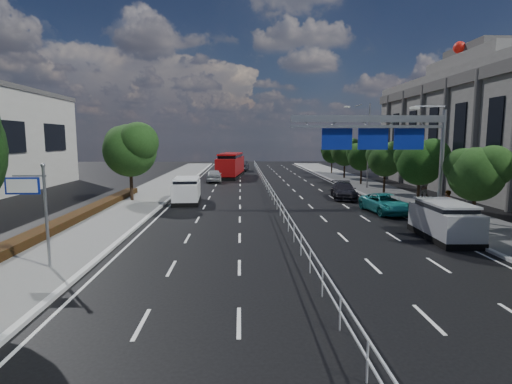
{
  "coord_description": "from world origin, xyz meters",
  "views": [
    {
      "loc": [
        -2.72,
        -15.98,
        5.27
      ],
      "look_at": [
        -1.89,
        5.73,
        2.4
      ],
      "focal_mm": 28.0,
      "sensor_mm": 36.0,
      "label": 1
    }
  ],
  "objects": [
    {
      "name": "near_car_silver",
      "position": [
        -6.06,
        33.75,
        0.8
      ],
      "size": [
        2.11,
        4.76,
        1.59
      ],
      "primitive_type": "imported",
      "rotation": [
        0.0,
        0.0,
        3.19
      ],
      "color": "#979A9E",
      "rests_on": "ground"
    },
    {
      "name": "median_fence",
      "position": [
        0.0,
        22.5,
        0.53
      ],
      "size": [
        0.05,
        85.0,
        1.02
      ],
      "color": "silver",
      "rests_on": "ground"
    },
    {
      "name": "ground",
      "position": [
        0.0,
        0.0,
        0.0
      ],
      "size": [
        160.0,
        160.0,
        0.0
      ],
      "primitive_type": "plane",
      "color": "black",
      "rests_on": "ground"
    },
    {
      "name": "sidewalk_near",
      "position": [
        -11.5,
        0.0,
        0.07
      ],
      "size": [
        5.0,
        140.0,
        0.14
      ],
      "primitive_type": "cube",
      "color": "slate",
      "rests_on": "ground"
    },
    {
      "name": "kerb_near",
      "position": [
        -9.0,
        0.0,
        0.07
      ],
      "size": [
        0.25,
        140.0,
        0.15
      ],
      "primitive_type": "cube",
      "color": "silver",
      "rests_on": "ground"
    },
    {
      "name": "near_car_dark",
      "position": [
        -2.49,
        50.99,
        0.85
      ],
      "size": [
        2.48,
        5.36,
        1.7
      ],
      "primitive_type": "imported",
      "rotation": [
        0.0,
        0.0,
        3.01
      ],
      "color": "black",
      "rests_on": "ground"
    },
    {
      "name": "near_tree_back",
      "position": [
        -11.94,
        17.97,
        4.61
      ],
      "size": [
        4.84,
        4.51,
        6.69
      ],
      "color": "black",
      "rests_on": "ground"
    },
    {
      "name": "pedestrian_b",
      "position": [
        13.4,
        18.38,
        1.13
      ],
      "size": [
        1.15,
        1.01,
        1.97
      ],
      "primitive_type": "imported",
      "rotation": [
        0.0,
        0.0,
        2.82
      ],
      "color": "gray",
      "rests_on": "sidewalk_far"
    },
    {
      "name": "white_minivan",
      "position": [
        -7.25,
        17.26,
        1.04
      ],
      "size": [
        2.35,
        4.96,
        2.11
      ],
      "rotation": [
        0.0,
        0.0,
        0.05
      ],
      "color": "black",
      "rests_on": "ground"
    },
    {
      "name": "red_bus",
      "position": [
        -4.12,
        40.28,
        1.74
      ],
      "size": [
        3.9,
        11.41,
        3.34
      ],
      "rotation": [
        0.0,
        0.0,
        -0.11
      ],
      "color": "black",
      "rests_on": "ground"
    },
    {
      "name": "streetlight_far",
      "position": [
        10.5,
        26.0,
        5.21
      ],
      "size": [
        2.78,
        2.4,
        9.0
      ],
      "color": "gray",
      "rests_on": "ground"
    },
    {
      "name": "overhead_gantry",
      "position": [
        6.74,
        10.05,
        5.61
      ],
      "size": [
        10.24,
        0.38,
        7.45
      ],
      "color": "gray",
      "rests_on": "ground"
    },
    {
      "name": "far_tree_c",
      "position": [
        11.24,
        6.98,
        3.43
      ],
      "size": [
        3.52,
        3.28,
        4.94
      ],
      "color": "black",
      "rests_on": "ground"
    },
    {
      "name": "toilet_sign",
      "position": [
        -10.95,
        0.0,
        2.94
      ],
      "size": [
        1.62,
        0.18,
        4.34
      ],
      "color": "gray",
      "rests_on": "ground"
    },
    {
      "name": "parked_car_dark",
      "position": [
        6.5,
        19.11,
        0.72
      ],
      "size": [
        2.65,
        5.18,
        1.44
      ],
      "primitive_type": "imported",
      "rotation": [
        0.0,
        0.0,
        -0.13
      ],
      "color": "black",
      "rests_on": "ground"
    },
    {
      "name": "far_tree_f",
      "position": [
        11.24,
        29.48,
        3.49
      ],
      "size": [
        3.52,
        3.28,
        5.02
      ],
      "color": "black",
      "rests_on": "ground"
    },
    {
      "name": "far_tree_h",
      "position": [
        11.24,
        44.48,
        3.42
      ],
      "size": [
        3.41,
        3.18,
        4.91
      ],
      "color": "black",
      "rests_on": "ground"
    },
    {
      "name": "pedestrian_a",
      "position": [
        10.25,
        8.38,
        1.12
      ],
      "size": [
        0.85,
        0.76,
        1.96
      ],
      "primitive_type": "imported",
      "rotation": [
        0.0,
        0.0,
        3.65
      ],
      "color": "gray",
      "rests_on": "sidewalk_far"
    },
    {
      "name": "hedge_near",
      "position": [
        -13.3,
        5.0,
        0.36
      ],
      "size": [
        1.0,
        36.0,
        0.44
      ],
      "primitive_type": "cube",
      "color": "black",
      "rests_on": "sidewalk_near"
    },
    {
      "name": "far_tree_d",
      "position": [
        11.25,
        14.48,
        3.69
      ],
      "size": [
        3.85,
        3.59,
        5.34
      ],
      "color": "black",
      "rests_on": "ground"
    },
    {
      "name": "far_tree_g",
      "position": [
        11.25,
        36.98,
        3.75
      ],
      "size": [
        3.96,
        3.69,
        5.45
      ],
      "color": "black",
      "rests_on": "ground"
    },
    {
      "name": "silver_minivan",
      "position": [
        8.09,
        4.42,
        0.98
      ],
      "size": [
        2.2,
        4.88,
        2.0
      ],
      "rotation": [
        0.0,
        0.0,
        -0.03
      ],
      "color": "black",
      "rests_on": "ground"
    },
    {
      "name": "far_tree_e",
      "position": [
        11.25,
        21.98,
        3.56
      ],
      "size": [
        3.63,
        3.38,
        5.13
      ],
      "color": "black",
      "rests_on": "ground"
    },
    {
      "name": "parked_car_teal",
      "position": [
        7.7,
        12.0,
        0.68
      ],
      "size": [
        2.81,
        5.15,
        1.37
      ],
      "primitive_type": "imported",
      "rotation": [
        0.0,
        0.0,
        0.11
      ],
      "color": "#197474",
      "rests_on": "ground"
    }
  ]
}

